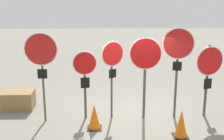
% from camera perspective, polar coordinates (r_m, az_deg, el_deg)
% --- Properties ---
extents(ground_plane, '(40.00, 40.00, 0.00)m').
position_cam_1_polar(ground_plane, '(9.79, 3.14, -8.54)').
color(ground_plane, gray).
extents(stop_sign_0, '(0.95, 0.11, 2.68)m').
position_cam_1_polar(stop_sign_0, '(9.04, -12.81, 2.55)').
color(stop_sign_0, '#474238').
rests_on(stop_sign_0, ground).
extents(stop_sign_1, '(0.72, 0.18, 2.11)m').
position_cam_1_polar(stop_sign_1, '(9.20, -4.99, -0.35)').
color(stop_sign_1, '#474238').
rests_on(stop_sign_1, ground).
extents(stop_sign_2, '(0.66, 0.39, 2.40)m').
position_cam_1_polar(stop_sign_2, '(9.11, 0.08, 1.52)').
color(stop_sign_2, '#474238').
rests_on(stop_sign_2, ground).
extents(stop_sign_3, '(0.95, 0.15, 2.51)m').
position_cam_1_polar(stop_sign_3, '(9.14, 6.11, 1.68)').
color(stop_sign_3, '#474238').
rests_on(stop_sign_3, ground).
extents(stop_sign_4, '(0.92, 0.19, 2.78)m').
position_cam_1_polar(stop_sign_4, '(9.30, 11.96, 3.06)').
color(stop_sign_4, '#474238').
rests_on(stop_sign_4, ground).
extents(stop_sign_5, '(0.87, 0.26, 2.24)m').
position_cam_1_polar(stop_sign_5, '(9.77, 17.28, 0.35)').
color(stop_sign_5, '#474238').
rests_on(stop_sign_5, ground).
extents(traffic_cone_0, '(0.41, 0.41, 0.72)m').
position_cam_1_polar(traffic_cone_0, '(8.91, -3.26, -8.54)').
color(traffic_cone_0, black).
rests_on(traffic_cone_0, ground).
extents(traffic_cone_1, '(0.40, 0.40, 0.76)m').
position_cam_1_polar(traffic_cone_1, '(8.65, 12.53, -9.57)').
color(traffic_cone_1, black).
rests_on(traffic_cone_1, ground).
extents(storage_crate, '(1.04, 0.70, 0.59)m').
position_cam_1_polar(storage_crate, '(10.77, -16.85, -5.24)').
color(storage_crate, olive).
rests_on(storage_crate, ground).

